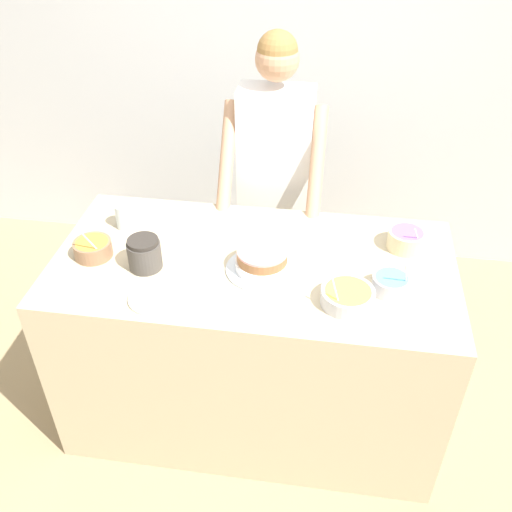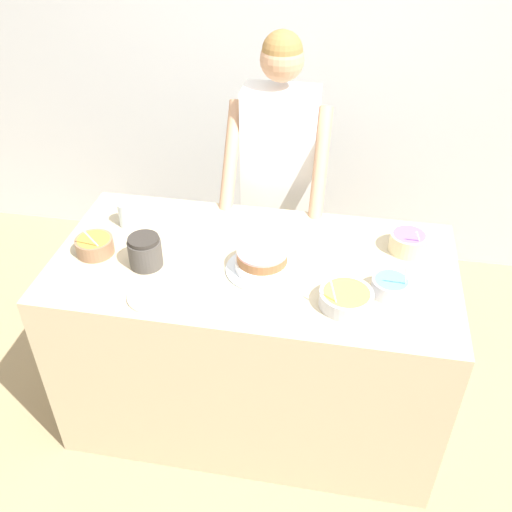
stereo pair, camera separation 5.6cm
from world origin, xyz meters
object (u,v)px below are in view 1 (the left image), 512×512
(frosting_bowl_blue, at_px, (391,283))
(ceramic_plate, at_px, (154,298))
(person_baker, at_px, (275,164))
(frosting_bowl_orange, at_px, (93,248))
(frosting_bowl_yellow, at_px, (348,296))
(stoneware_jar, at_px, (144,254))
(drinking_glass, at_px, (124,216))
(cake, at_px, (262,261))
(frosting_bowl_purple, at_px, (406,239))

(frosting_bowl_blue, xyz_separation_m, ceramic_plate, (-0.92, -0.19, -0.03))
(person_baker, xyz_separation_m, frosting_bowl_orange, (-0.69, -0.76, -0.06))
(frosting_bowl_orange, distance_m, frosting_bowl_yellow, 1.10)
(frosting_bowl_blue, height_order, stoneware_jar, frosting_bowl_blue)
(stoneware_jar, bearing_deg, drinking_glass, 123.61)
(frosting_bowl_blue, distance_m, drinking_glass, 1.23)
(frosting_bowl_orange, height_order, frosting_bowl_blue, frosting_bowl_orange)
(cake, relative_size, ceramic_plate, 1.50)
(person_baker, xyz_separation_m, frosting_bowl_yellow, (0.40, -0.91, -0.07))
(frosting_bowl_blue, distance_m, ceramic_plate, 0.94)
(stoneware_jar, bearing_deg, frosting_bowl_blue, -0.41)
(drinking_glass, xyz_separation_m, stoneware_jar, (0.18, -0.28, 0.01))
(cake, height_order, frosting_bowl_yellow, frosting_bowl_yellow)
(person_baker, relative_size, frosting_bowl_blue, 9.92)
(frosting_bowl_yellow, bearing_deg, cake, 156.02)
(frosting_bowl_orange, distance_m, drinking_glass, 0.24)
(cake, height_order, frosting_bowl_purple, frosting_bowl_purple)
(ceramic_plate, bearing_deg, frosting_bowl_yellow, 6.79)
(stoneware_jar, bearing_deg, cake, 5.90)
(ceramic_plate, bearing_deg, frosting_bowl_orange, 144.87)
(frosting_bowl_blue, relative_size, frosting_bowl_yellow, 0.83)
(person_baker, distance_m, frosting_bowl_blue, 0.99)
(frosting_bowl_orange, relative_size, drinking_glass, 1.50)
(frosting_bowl_yellow, xyz_separation_m, drinking_glass, (-1.03, 0.39, 0.02))
(cake, bearing_deg, stoneware_jar, -174.10)
(frosting_bowl_orange, relative_size, frosting_bowl_yellow, 0.84)
(person_baker, distance_m, ceramic_plate, 1.06)
(frosting_bowl_purple, bearing_deg, frosting_bowl_yellow, -120.89)
(frosting_bowl_blue, bearing_deg, person_baker, 124.98)
(drinking_glass, bearing_deg, cake, -18.72)
(frosting_bowl_purple, height_order, frosting_bowl_blue, frosting_bowl_blue)
(cake, height_order, drinking_glass, drinking_glass)
(person_baker, height_order, ceramic_plate, person_baker)
(frosting_bowl_purple, distance_m, stoneware_jar, 1.13)
(frosting_bowl_orange, bearing_deg, person_baker, 47.57)
(frosting_bowl_yellow, height_order, drinking_glass, frosting_bowl_yellow)
(drinking_glass, height_order, stoneware_jar, stoneware_jar)
(frosting_bowl_yellow, relative_size, ceramic_plate, 1.03)
(drinking_glass, bearing_deg, frosting_bowl_blue, -13.42)
(frosting_bowl_blue, bearing_deg, ceramic_plate, -168.33)
(cake, height_order, frosting_bowl_orange, frosting_bowl_orange)
(frosting_bowl_yellow, bearing_deg, frosting_bowl_blue, 30.83)
(drinking_glass, bearing_deg, frosting_bowl_orange, -104.59)
(person_baker, distance_m, frosting_bowl_orange, 1.03)
(stoneware_jar, bearing_deg, frosting_bowl_yellow, -7.28)
(stoneware_jar, bearing_deg, frosting_bowl_purple, 15.51)
(frosting_bowl_orange, distance_m, frosting_bowl_blue, 1.26)
(drinking_glass, xyz_separation_m, ceramic_plate, (0.28, -0.47, -0.05))
(ceramic_plate, bearing_deg, frosting_bowl_purple, 26.64)
(frosting_bowl_orange, distance_m, ceramic_plate, 0.42)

